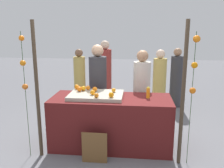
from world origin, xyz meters
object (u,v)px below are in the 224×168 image
vendor_left (98,91)px  vendor_right (141,95)px  stall_counter (111,122)px  orange_1 (88,88)px  chalkboard_sign (95,148)px  orange_0 (114,90)px  juice_bottle (148,93)px

vendor_left → vendor_right: size_ratio=1.06×
stall_counter → vendor_right: bearing=51.6°
vendor_left → vendor_right: 0.85m
orange_1 → vendor_right: size_ratio=0.05×
chalkboard_sign → vendor_left: vendor_left is taller
orange_1 → vendor_left: bearing=76.0°
chalkboard_sign → vendor_left: bearing=96.5°
stall_counter → vendor_left: bearing=116.0°
orange_0 → chalkboard_sign: orange_0 is taller
stall_counter → orange_1: size_ratio=25.41×
orange_1 → juice_bottle: bearing=-10.9°
stall_counter → vendor_left: (-0.33, 0.68, 0.36)m
juice_bottle → vendor_left: (-0.95, 0.64, -0.17)m
juice_bottle → vendor_left: bearing=146.1°
orange_1 → orange_0: bearing=-13.8°
stall_counter → vendor_right: 0.89m
stall_counter → vendor_right: size_ratio=1.25×
orange_0 → orange_1: (-0.47, 0.12, 0.00)m
stall_counter → chalkboard_sign: 0.63m
orange_0 → juice_bottle: (0.58, -0.09, -0.01)m
orange_0 → juice_bottle: bearing=-8.5°
stall_counter → vendor_left: 0.84m
vendor_right → orange_1: bearing=-157.0°
orange_0 → chalkboard_sign: (-0.22, -0.70, -0.73)m
orange_1 → chalkboard_sign: bearing=-72.9°
juice_bottle → orange_1: bearing=169.1°
orange_1 → vendor_left: size_ratio=0.05×
vendor_left → orange_0: bearing=-56.6°
orange_1 → vendor_right: 1.06m
orange_0 → vendor_right: vendor_right is taller
orange_0 → vendor_left: 0.68m
vendor_right → juice_bottle: bearing=-81.0°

